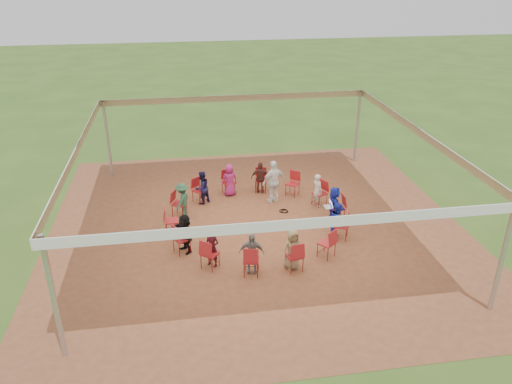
{
  "coord_description": "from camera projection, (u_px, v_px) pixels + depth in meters",
  "views": [
    {
      "loc": [
        -2.21,
        -13.84,
        7.8
      ],
      "look_at": [
        0.02,
        0.3,
        1.09
      ],
      "focal_mm": 35.0,
      "sensor_mm": 36.0,
      "label": 1
    }
  ],
  "objects": [
    {
      "name": "person_seated_8",
      "position": [
        252.0,
        253.0,
        13.44
      ],
      "size": [
        0.76,
        0.5,
        1.19
      ],
      "primitive_type": "imported",
      "rotation": [
        0.0,
        0.0,
        -0.21
      ],
      "color": "slate",
      "rests_on": "ground"
    },
    {
      "name": "dirt_patch",
      "position": [
        257.0,
        226.0,
        16.0
      ],
      "size": [
        13.0,
        13.0,
        0.0
      ],
      "primitive_type": "plane",
      "color": "brown",
      "rests_on": "ground"
    },
    {
      "name": "chair_0",
      "position": [
        338.0,
        208.0,
        16.21
      ],
      "size": [
        0.44,
        0.43,
        0.9
      ],
      "primitive_type": null,
      "rotation": [
        0.0,
        0.0,
        1.58
      ],
      "color": "#A61B1F",
      "rests_on": "ground"
    },
    {
      "name": "chair_12",
      "position": [
        327.0,
        243.0,
        14.2
      ],
      "size": [
        0.6,
        0.61,
        0.9
      ],
      "primitive_type": null,
      "rotation": [
        0.0,
        0.0,
        0.68
      ],
      "color": "#A61B1F",
      "rests_on": "ground"
    },
    {
      "name": "cable_coil",
      "position": [
        284.0,
        211.0,
        16.94
      ],
      "size": [
        0.32,
        0.32,
        0.03
      ],
      "rotation": [
        0.0,
        0.0,
        -0.1
      ],
      "color": "black",
      "rests_on": "ground"
    },
    {
      "name": "person_seated_0",
      "position": [
        334.0,
        204.0,
        16.13
      ],
      "size": [
        0.42,
        1.11,
        1.19
      ],
      "primitive_type": "imported",
      "rotation": [
        0.0,
        0.0,
        1.58
      ],
      "color": "#1B2BAF",
      "rests_on": "ground"
    },
    {
      "name": "person_seated_4",
      "position": [
        202.0,
        188.0,
        17.28
      ],
      "size": [
        0.66,
        0.62,
        1.19
      ],
      "primitive_type": "imported",
      "rotation": [
        0.0,
        0.0,
        -2.46
      ],
      "color": "#18163D",
      "rests_on": "ground"
    },
    {
      "name": "person_seated_9",
      "position": [
        293.0,
        249.0,
        13.61
      ],
      "size": [
        0.64,
        0.45,
        1.19
      ],
      "primitive_type": "imported",
      "rotation": [
        0.0,
        0.0,
        0.24
      ],
      "color": "#8F7853",
      "rests_on": "ground"
    },
    {
      "name": "chair_5",
      "position": [
        200.0,
        190.0,
        17.42
      ],
      "size": [
        0.6,
        0.61,
        0.9
      ],
      "primitive_type": null,
      "rotation": [
        0.0,
        0.0,
        -2.46
      ],
      "color": "#A61B1F",
      "rests_on": "ground"
    },
    {
      "name": "person_seated_10",
      "position": [
        338.0,
        221.0,
        15.1
      ],
      "size": [
        0.55,
        0.66,
        1.19
      ],
      "primitive_type": "imported",
      "rotation": [
        0.0,
        0.0,
        1.13
      ],
      "color": "#1B2BAF",
      "rests_on": "ground"
    },
    {
      "name": "chair_3",
      "position": [
        261.0,
        180.0,
        18.22
      ],
      "size": [
        0.5,
        0.52,
        0.9
      ],
      "primitive_type": null,
      "rotation": [
        0.0,
        0.0,
        2.93
      ],
      "color": "#A61B1F",
      "rests_on": "ground"
    },
    {
      "name": "chair_6",
      "position": [
        179.0,
        204.0,
        16.48
      ],
      "size": [
        0.58,
        0.57,
        0.9
      ],
      "primitive_type": null,
      "rotation": [
        0.0,
        0.0,
        -2.01
      ],
      "color": "#A61B1F",
      "rests_on": "ground"
    },
    {
      "name": "person_seated_6",
      "position": [
        185.0,
        233.0,
        14.41
      ],
      "size": [
        0.86,
        1.17,
        1.19
      ],
      "primitive_type": "imported",
      "rotation": [
        0.0,
        0.0,
        -1.11
      ],
      "color": "black",
      "rests_on": "ground"
    },
    {
      "name": "person_seated_2",
      "position": [
        261.0,
        178.0,
        18.05
      ],
      "size": [
        0.76,
        0.5,
        1.19
      ],
      "primitive_type": "imported",
      "rotation": [
        0.0,
        0.0,
        2.93
      ],
      "color": "#4E2620",
      "rests_on": "ground"
    },
    {
      "name": "chair_4",
      "position": [
        228.0,
        182.0,
        18.04
      ],
      "size": [
        0.51,
        0.53,
        0.9
      ],
      "primitive_type": null,
      "rotation": [
        0.0,
        0.0,
        -2.91
      ],
      "color": "#A61B1F",
      "rests_on": "ground"
    },
    {
      "name": "person_seated_1",
      "position": [
        317.0,
        190.0,
        17.08
      ],
      "size": [
        0.45,
        0.51,
        1.19
      ],
      "primitive_type": "imported",
      "rotation": [
        0.0,
        0.0,
        2.03
      ],
      "color": "beige",
      "rests_on": "ground"
    },
    {
      "name": "person_seated_5",
      "position": [
        182.0,
        200.0,
        16.38
      ],
      "size": [
        0.67,
        0.86,
        1.19
      ],
      "primitive_type": "imported",
      "rotation": [
        0.0,
        0.0,
        -2.01
      ],
      "color": "#285139",
      "rests_on": "ground"
    },
    {
      "name": "standing_person",
      "position": [
        274.0,
        182.0,
        17.3
      ],
      "size": [
        1.01,
        0.76,
        1.54
      ],
      "primitive_type": "imported",
      "rotation": [
        0.0,
        0.0,
        3.51
      ],
      "color": "white",
      "rests_on": "ground"
    },
    {
      "name": "tent",
      "position": [
        257.0,
        158.0,
        14.99
      ],
      "size": [
        10.33,
        10.33,
        3.0
      ],
      "color": "#B2B2B7",
      "rests_on": "ground"
    },
    {
      "name": "chair_11",
      "position": [
        294.0,
        256.0,
        13.57
      ],
      "size": [
        0.51,
        0.53,
        0.9
      ],
      "primitive_type": null,
      "rotation": [
        0.0,
        0.0,
        0.24
      ],
      "color": "#A61B1F",
      "rests_on": "ground"
    },
    {
      "name": "chair_1",
      "position": [
        320.0,
        193.0,
        17.21
      ],
      "size": [
        0.58,
        0.57,
        0.9
      ],
      "primitive_type": null,
      "rotation": [
        0.0,
        0.0,
        2.03
      ],
      "color": "#A61B1F",
      "rests_on": "ground"
    },
    {
      "name": "chair_13",
      "position": [
        341.0,
        225.0,
        15.14
      ],
      "size": [
        0.58,
        0.57,
        0.9
      ],
      "primitive_type": null,
      "rotation": [
        0.0,
        0.0,
        1.13
      ],
      "color": "#A61B1F",
      "rests_on": "ground"
    },
    {
      "name": "person_seated_7",
      "position": [
        212.0,
        247.0,
        13.72
      ],
      "size": [
        0.52,
        0.49,
        1.19
      ],
      "primitive_type": "imported",
      "rotation": [
        0.0,
        0.0,
        -0.66
      ],
      "color": "#3D0C15",
      "rests_on": "ground"
    },
    {
      "name": "chair_2",
      "position": [
        293.0,
        184.0,
        17.92
      ],
      "size": [
        0.6,
        0.61,
        0.9
      ],
      "primitive_type": null,
      "rotation": [
        0.0,
        0.0,
        2.48
      ],
      "color": "#A61B1F",
      "rests_on": "ground"
    },
    {
      "name": "laptop",
      "position": [
        329.0,
        205.0,
        16.12
      ],
      "size": [
        0.27,
        0.33,
        0.23
      ],
      "rotation": [
        0.0,
        0.0,
        1.58
      ],
      "color": "#B7B7BC",
      "rests_on": "ground"
    },
    {
      "name": "chair_10",
      "position": [
        251.0,
        260.0,
        13.39
      ],
      "size": [
        0.5,
        0.52,
        0.9
      ],
      "primitive_type": null,
      "rotation": [
        0.0,
        0.0,
        -0.21
      ],
      "color": "#A61B1F",
      "rests_on": "ground"
    },
    {
      "name": "chair_8",
      "position": [
        182.0,
        239.0,
        14.41
      ],
      "size": [
        0.58,
        0.57,
        0.9
      ],
      "primitive_type": null,
      "rotation": [
        0.0,
        0.0,
        -1.11
      ],
      "color": "#A61B1F",
      "rests_on": "ground"
    },
    {
      "name": "chair_7",
      "position": [
        172.0,
        221.0,
        15.4
      ],
      "size": [
        0.44,
        0.43,
        0.9
      ],
      "primitive_type": null,
      "rotation": [
        0.0,
        0.0,
        -1.56
      ],
      "color": "#A61B1F",
      "rests_on": "ground"
    },
    {
      "name": "ground",
      "position": [
        257.0,
        227.0,
        16.0
      ],
      "size": [
        80.0,
        80.0,
        0.0
      ],
      "primitive_type": "plane",
      "color": "#36581B",
      "rests_on": "ground"
    },
    {
      "name": "chair_9",
      "position": [
        210.0,
        254.0,
        13.69
      ],
      "size": [
        0.6,
        0.61,
        0.9
      ],
      "primitive_type": null,
      "rotation": [
        0.0,
        0.0,
        -0.66
      ],
      "color": "#A61B1F",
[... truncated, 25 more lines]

